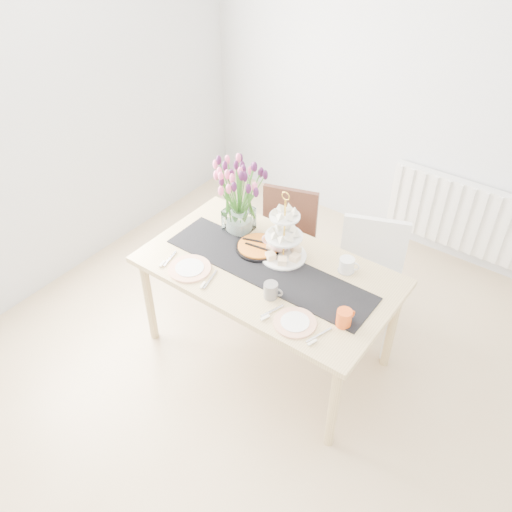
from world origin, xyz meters
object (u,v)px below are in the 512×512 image
Objects in this scene: tart_tin at (258,247)px; mug_grey at (271,290)px; cream_jug at (347,265)px; chair_white at (369,273)px; plate_left at (190,269)px; plate_right at (295,323)px; tulip_vase at (238,187)px; mug_orange at (344,318)px; chair_brown at (285,237)px; teapot at (280,242)px; dining_table at (268,278)px; radiator at (461,216)px; cake_stand at (284,242)px.

tart_tin is 0.45m from mug_grey.
cream_jug is 0.58m from tart_tin.
chair_white reaches higher than plate_left.
chair_white is 0.92m from plate_right.
tulip_vase is 6.01× the size of mug_orange.
teapot is (0.24, -0.45, 0.33)m from chair_brown.
plate_right is at bearing 0.00° from plate_left.
dining_table is at bearing 98.65° from mug_orange.
teapot is (-0.47, -0.41, 0.30)m from chair_white.
dining_table is at bearing -93.75° from teapot.
mug_orange is (0.61, -0.14, 0.13)m from dining_table.
mug_grey reaches higher than radiator.
tulip_vase is (-0.11, -0.42, 0.60)m from chair_brown.
tart_tin is (-0.83, -1.63, 0.32)m from radiator.
cake_stand reaches higher than mug_grey.
mug_orange is 0.27m from plate_right.
cake_stand is at bearing 130.57° from plate_right.
mug_orange is at bearing -13.20° from dining_table.
dining_table is 0.24m from teapot.
cream_jug reaches higher than plate_left.
mug_grey is at bearing -132.16° from cream_jug.
mug_orange is (0.60, -0.30, -0.07)m from cake_stand.
plate_right is (0.78, 0.00, -0.00)m from plate_left.
teapot is at bearing -79.43° from chair_brown.
radiator and dining_table have the same top height.
chair_white reaches higher than dining_table.
cream_jug is 0.92× the size of mug_orange.
chair_white is at bearing 54.17° from dining_table.
chair_brown reaches higher than tart_tin.
chair_white is at bearing 87.69° from plate_right.
teapot is (-0.04, 0.19, 0.15)m from dining_table.
tulip_vase is 0.85m from cream_jug.
tart_tin is 3.01× the size of mug_grey.
cream_jug is at bearing 35.54° from plate_left.
mug_grey is (-0.27, -0.79, 0.28)m from chair_white.
cake_stand is (-0.66, -1.60, 0.43)m from radiator.
mug_orange is at bearing -18.82° from tart_tin.
dining_table is at bearing -110.93° from radiator.
teapot reaches higher than plate_right.
mug_grey is at bearing 10.05° from plate_left.
tart_tin is 1.12× the size of plate_left.
teapot is (-0.06, 0.04, -0.06)m from cake_stand.
plate_left is at bearing -131.96° from cake_stand.
tulip_vase reaches higher than mug_orange.
chair_brown is 0.97m from plate_left.
dining_table is 6.65× the size of plate_right.
tart_tin is at bearing 143.25° from plate_right.
chair_brown reaches higher than radiator.
dining_table is 7.09× the size of teapot.
cake_stand is 0.61m from plate_left.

